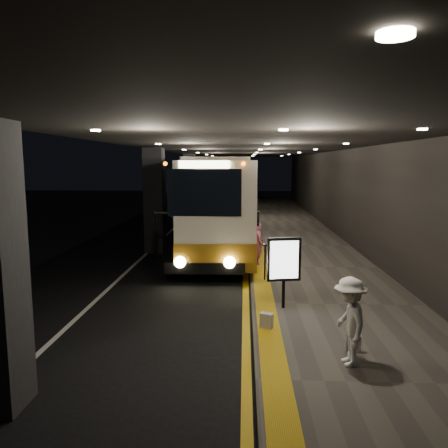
{
  "coord_description": "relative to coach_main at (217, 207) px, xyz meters",
  "views": [
    {
      "loc": [
        2.29,
        -14.2,
        3.78
      ],
      "look_at": [
        1.6,
        0.58,
        1.7
      ],
      "focal_mm": 35.0,
      "sensor_mm": 36.0,
      "label": 1
    }
  ],
  "objects": [
    {
      "name": "lane_line_white",
      "position": [
        -2.89,
        0.07,
        -1.85
      ],
      "size": [
        0.12,
        50.0,
        0.01
      ],
      "primitive_type": "cube",
      "color": "silver",
      "rests_on": "ground"
    },
    {
      "name": "coach_second",
      "position": [
        -0.15,
        10.23,
        0.01
      ],
      "size": [
        3.21,
        12.44,
        3.87
      ],
      "rotation": [
        0.0,
        0.0,
        0.05
      ],
      "color": "beige",
      "rests_on": "ground"
    },
    {
      "name": "tactile_strip",
      "position": [
        1.76,
        0.07,
        -1.69
      ],
      "size": [
        0.5,
        50.0,
        0.01
      ],
      "primitive_type": "cube",
      "color": "gold",
      "rests_on": "sidewalk"
    },
    {
      "name": "passenger_boarding",
      "position": [
        1.71,
        -3.67,
        -0.94
      ],
      "size": [
        0.47,
        0.62,
        1.53
      ],
      "primitive_type": "imported",
      "rotation": [
        0.0,
        0.0,
        1.78
      ],
      "color": "#DA658F",
      "rests_on": "sidewalk"
    },
    {
      "name": "passenger_waiting_white",
      "position": [
        3.1,
        -11.52,
        -0.89
      ],
      "size": [
        0.55,
        1.07,
        1.62
      ],
      "primitive_type": "imported",
      "rotation": [
        0.0,
        0.0,
        -1.51
      ],
      "color": "white",
      "rests_on": "sidewalk"
    },
    {
      "name": "kerb_stripe_yellow",
      "position": [
        1.26,
        0.07,
        -1.85
      ],
      "size": [
        0.18,
        50.0,
        0.01
      ],
      "primitive_type": "cube",
      "color": "gold",
      "rests_on": "ground"
    },
    {
      "name": "bag_plain",
      "position": [
        1.71,
        -9.85,
        -1.53
      ],
      "size": [
        0.32,
        0.26,
        0.34
      ],
      "primitive_type": "cube",
      "rotation": [
        0.0,
        0.0,
        -0.41
      ],
      "color": "#BCB8B0",
      "rests_on": "sidewalk"
    },
    {
      "name": "info_sign",
      "position": [
        2.2,
        -8.45,
        -0.49
      ],
      "size": [
        0.85,
        0.27,
        1.8
      ],
      "rotation": [
        0.0,
        0.0,
        0.19
      ],
      "color": "black",
      "rests_on": "sidewalk"
    },
    {
      "name": "support_columns",
      "position": [
        -2.59,
        -0.93,
        0.35
      ],
      "size": [
        0.8,
        24.8,
        4.4
      ],
      "color": "black",
      "rests_on": "ground"
    },
    {
      "name": "coach_main",
      "position": [
        0.0,
        0.0,
        0.0
      ],
      "size": [
        3.19,
        12.46,
        3.85
      ],
      "rotation": [
        0.0,
        0.0,
        0.05
      ],
      "color": "beige",
      "rests_on": "ground"
    },
    {
      "name": "sidewalk",
      "position": [
        3.66,
        0.07,
        -1.78
      ],
      "size": [
        4.5,
        50.0,
        0.15
      ],
      "primitive_type": "cube",
      "color": "#514C44",
      "rests_on": "ground"
    },
    {
      "name": "coach_third",
      "position": [
        -0.16,
        25.2,
        0.03
      ],
      "size": [
        2.78,
        12.5,
        3.92
      ],
      "rotation": [
        0.0,
        0.0,
        -0.01
      ],
      "color": "beige",
      "rests_on": "ground"
    },
    {
      "name": "stanchion_post",
      "position": [
        1.85,
        -5.83,
        -1.14
      ],
      "size": [
        0.05,
        0.05,
        1.12
      ],
      "primitive_type": "cylinder",
      "color": "black",
      "rests_on": "sidewalk"
    },
    {
      "name": "canopy",
      "position": [
        1.41,
        0.07,
        2.75
      ],
      "size": [
        9.0,
        50.0,
        0.4
      ],
      "primitive_type": "cube",
      "color": "black",
      "rests_on": "support_columns"
    },
    {
      "name": "bag_polka",
      "position": [
        3.34,
        -10.98,
        -1.53
      ],
      "size": [
        0.3,
        0.2,
        0.33
      ],
      "primitive_type": "cube",
      "rotation": [
        0.0,
        0.0,
        -0.34
      ],
      "color": "black",
      "rests_on": "sidewalk"
    },
    {
      "name": "terminal_wall",
      "position": [
        5.91,
        0.07,
        1.15
      ],
      "size": [
        0.1,
        50.0,
        6.0
      ],
      "primitive_type": "cube",
      "color": "black",
      "rests_on": "ground"
    },
    {
      "name": "ground",
      "position": [
        -1.09,
        -4.93,
        -1.85
      ],
      "size": [
        90.0,
        90.0,
        0.0
      ],
      "primitive_type": "plane",
      "color": "black"
    }
  ]
}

